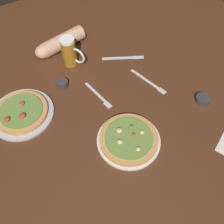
% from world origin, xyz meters
% --- Properties ---
extents(ground_plane, '(2.40, 2.40, 0.03)m').
position_xyz_m(ground_plane, '(0.00, 0.00, -0.01)').
color(ground_plane, '#4C2816').
extents(pizza_plate_near, '(0.29, 0.29, 0.05)m').
position_xyz_m(pizza_plate_near, '(-0.01, -0.16, 0.02)').
color(pizza_plate_near, silver).
rests_on(pizza_plate_near, ground_plane).
extents(pizza_plate_far, '(0.30, 0.30, 0.05)m').
position_xyz_m(pizza_plate_far, '(-0.37, 0.23, 0.02)').
color(pizza_plate_far, '#B2B2B7').
rests_on(pizza_plate_far, ground_plane).
extents(beer_mug_dark, '(0.09, 0.13, 0.17)m').
position_xyz_m(beer_mug_dark, '(-0.01, 0.42, 0.08)').
color(beer_mug_dark, '#9E6619').
rests_on(beer_mug_dark, ground_plane).
extents(ramekin_sauce, '(0.06, 0.06, 0.03)m').
position_xyz_m(ramekin_sauce, '(-0.12, 0.29, 0.02)').
color(ramekin_sauce, '#333338').
rests_on(ramekin_sauce, ground_plane).
extents(ramekin_butter, '(0.07, 0.07, 0.03)m').
position_xyz_m(ramekin_butter, '(0.43, -0.17, 0.01)').
color(ramekin_butter, '#333338').
rests_on(ramekin_butter, ground_plane).
extents(fork_left, '(0.05, 0.21, 0.01)m').
position_xyz_m(fork_left, '(0.00, 0.13, 0.00)').
color(fork_left, silver).
rests_on(fork_left, ground_plane).
extents(knife_right, '(0.22, 0.13, 0.01)m').
position_xyz_m(knife_right, '(0.26, 0.30, 0.00)').
color(knife_right, silver).
rests_on(knife_right, ground_plane).
extents(fork_spare, '(0.07, 0.23, 0.01)m').
position_xyz_m(fork_spare, '(0.28, 0.08, 0.00)').
color(fork_spare, silver).
rests_on(fork_spare, ground_plane).
extents(diner_arm, '(0.32, 0.13, 0.09)m').
position_xyz_m(diner_arm, '(-0.02, 0.56, 0.04)').
color(diner_arm, tan).
rests_on(diner_arm, ground_plane).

